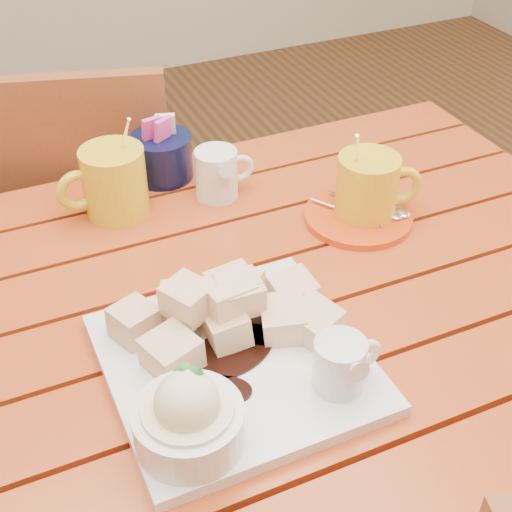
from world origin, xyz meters
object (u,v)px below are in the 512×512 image
coffee_mug_right (369,187)px  table (231,358)px  orange_saucer (359,216)px  dessert_plate (228,359)px  coffee_mug_left (113,181)px  chair_far (71,242)px

coffee_mug_right → table: bearing=-144.2°
orange_saucer → dessert_plate: bearing=-144.2°
table → dessert_plate: (-0.05, -0.13, 0.14)m
dessert_plate → coffee_mug_left: coffee_mug_left is taller
table → coffee_mug_right: bearing=19.7°
coffee_mug_left → chair_far: (-0.05, 0.29, -0.30)m
coffee_mug_left → coffee_mug_right: 0.39m
coffee_mug_right → chair_far: size_ratio=0.17×
coffee_mug_right → orange_saucer: 0.05m
dessert_plate → coffee_mug_right: bearing=34.9°
dessert_plate → table: bearing=67.0°
orange_saucer → table: bearing=-159.8°
coffee_mug_right → chair_far: bearing=146.4°
dessert_plate → chair_far: size_ratio=0.32×
dessert_plate → orange_saucer: 0.38m
dessert_plate → orange_saucer: bearing=35.8°
table → coffee_mug_left: size_ratio=7.40×
table → dessert_plate: dessert_plate is taller
coffee_mug_left → orange_saucer: size_ratio=0.98×
table → coffee_mug_right: 0.33m
dessert_plate → coffee_mug_left: bearing=93.5°
coffee_mug_right → orange_saucer: size_ratio=0.94×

